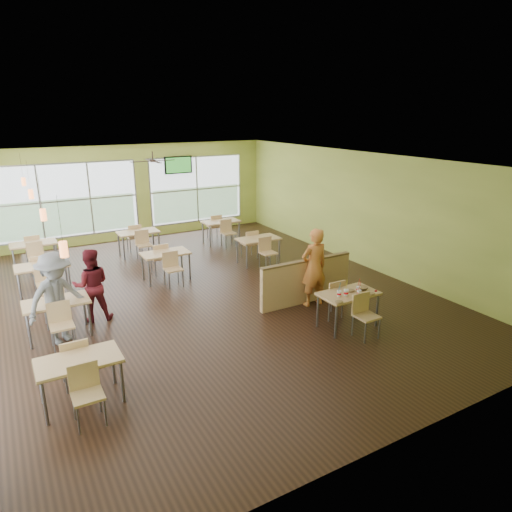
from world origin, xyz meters
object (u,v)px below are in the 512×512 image
Objects in this scene: man_plaid at (314,267)px; half_wall_divider at (306,281)px; food_basket at (362,288)px; main_table at (348,298)px.

half_wall_divider is at bearing -70.09° from man_plaid.
food_basket is at bearing -75.84° from half_wall_divider.
food_basket is at bearing 105.58° from man_plaid.
man_plaid reaches higher than main_table.
half_wall_divider is 0.43m from man_plaid.
food_basket is (0.30, -1.25, -0.12)m from man_plaid.
food_basket is (0.36, 0.01, 0.15)m from main_table.
half_wall_divider is at bearing 104.16° from food_basket.
man_plaid reaches higher than half_wall_divider.
man_plaid is at bearing 103.57° from food_basket.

